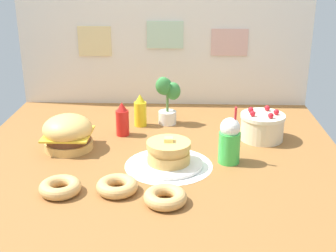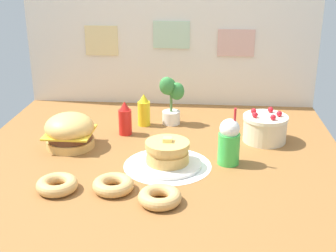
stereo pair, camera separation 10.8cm
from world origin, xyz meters
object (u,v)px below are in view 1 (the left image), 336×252
object	(u,v)px
donut_pink_glaze	(60,187)
potted_plant	(167,98)
donut_vanilla	(165,197)
ketchup_bottle	(122,120)
layer_cake	(262,127)
cream_soda_cup	(230,141)
pancake_stack	(169,155)
burger	(68,133)
donut_chocolate	(117,186)
mustard_bottle	(140,111)

from	to	relation	value
donut_pink_glaze	potted_plant	xyz separation A→B (m)	(0.45, 0.92, 0.14)
donut_vanilla	ketchup_bottle	bearing A→B (deg)	109.96
donut_vanilla	donut_pink_glaze	bearing A→B (deg)	171.36
layer_cake	ketchup_bottle	distance (m)	0.82
cream_soda_cup	pancake_stack	bearing A→B (deg)	-170.15
pancake_stack	donut_vanilla	distance (m)	0.38
burger	donut_pink_glaze	bearing A→B (deg)	-80.75
donut_chocolate	pancake_stack	bearing A→B (deg)	51.68
pancake_stack	donut_vanilla	bearing A→B (deg)	-90.19
donut_chocolate	potted_plant	size ratio (longest dim) A/B	0.61
ketchup_bottle	cream_soda_cup	world-z (taller)	cream_soda_cup
donut_chocolate	donut_pink_glaze	bearing A→B (deg)	-175.47
burger	donut_vanilla	xyz separation A→B (m)	(0.56, -0.57, -0.06)
layer_cake	ketchup_bottle	bearing A→B (deg)	177.27
layer_cake	cream_soda_cup	distance (m)	0.39
pancake_stack	donut_chocolate	distance (m)	0.36
donut_chocolate	burger	bearing A→B (deg)	125.02
mustard_bottle	donut_chocolate	bearing A→B (deg)	-91.78
mustard_bottle	donut_chocolate	size ratio (longest dim) A/B	1.08
donut_vanilla	donut_chocolate	bearing A→B (deg)	157.35
burger	mustard_bottle	distance (m)	0.52
donut_pink_glaze	donut_chocolate	bearing A→B (deg)	4.53
ketchup_bottle	cream_soda_cup	size ratio (longest dim) A/B	0.67
pancake_stack	donut_vanilla	world-z (taller)	pancake_stack
cream_soda_cup	donut_chocolate	world-z (taller)	cream_soda_cup
cream_soda_cup	burger	bearing A→B (deg)	170.59
burger	donut_vanilla	bearing A→B (deg)	-45.73
burger	mustard_bottle	size ratio (longest dim) A/B	1.33
layer_cake	donut_vanilla	size ratio (longest dim) A/B	1.34
layer_cake	potted_plant	size ratio (longest dim) A/B	0.82
burger	donut_chocolate	world-z (taller)	burger
mustard_bottle	cream_soda_cup	xyz separation A→B (m)	(0.51, -0.52, 0.03)
donut_pink_glaze	burger	bearing A→B (deg)	99.25
potted_plant	donut_pink_glaze	bearing A→B (deg)	-115.91
burger	potted_plant	world-z (taller)	potted_plant
burger	pancake_stack	bearing A→B (deg)	-19.45
cream_soda_cup	potted_plant	size ratio (longest dim) A/B	0.98
pancake_stack	potted_plant	bearing A→B (deg)	92.83
layer_cake	donut_vanilla	distance (m)	0.92
donut_vanilla	potted_plant	world-z (taller)	potted_plant
ketchup_bottle	potted_plant	size ratio (longest dim) A/B	0.66
layer_cake	cream_soda_cup	bearing A→B (deg)	-124.25
burger	layer_cake	distance (m)	1.10
ketchup_bottle	donut_vanilla	distance (m)	0.84
ketchup_bottle	donut_pink_glaze	bearing A→B (deg)	-104.94
donut_chocolate	potted_plant	world-z (taller)	potted_plant
layer_cake	donut_chocolate	distance (m)	1.00
layer_cake	ketchup_bottle	size ratio (longest dim) A/B	1.25
pancake_stack	layer_cake	bearing A→B (deg)	35.34
mustard_bottle	donut_vanilla	distance (m)	0.97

